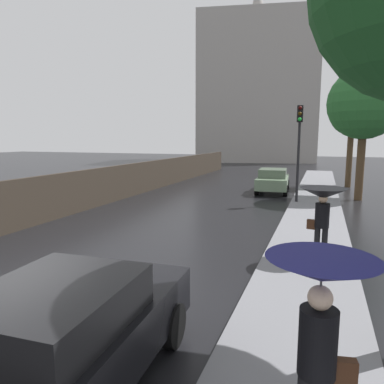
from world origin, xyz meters
name	(u,v)px	position (x,y,z in m)	size (l,w,h in m)	color
ground	(11,307)	(0.00, 0.00, 0.00)	(120.00, 120.00, 0.00)	black
sidewalk_strip	(295,361)	(5.10, 0.00, 0.07)	(2.20, 60.00, 0.14)	slate
car_green_near_kerb	(273,180)	(2.69, 16.03, 0.71)	(1.94, 4.05, 1.38)	slate
car_black_mid_road	(69,336)	(2.59, -1.51, 0.78)	(1.96, 3.97, 1.50)	black
pedestrian_with_umbrella_near	(320,303)	(5.36, -1.52, 1.65)	(0.99, 0.99, 1.93)	black
pedestrian_with_umbrella_far	(323,201)	(5.37, 4.45, 1.59)	(1.12, 1.12, 1.77)	black
traffic_light	(299,136)	(4.25, 12.56, 3.20)	(0.26, 0.39, 4.43)	black
street_tree_mid	(365,104)	(7.10, 14.92, 4.75)	(3.51, 3.51, 6.54)	#4C3823
street_tree_far	(352,115)	(6.90, 19.97, 4.52)	(2.65, 2.65, 5.91)	#4C3823
distant_tower	(256,91)	(-3.63, 44.90, 9.36)	(16.63, 13.36, 23.38)	#9E9993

